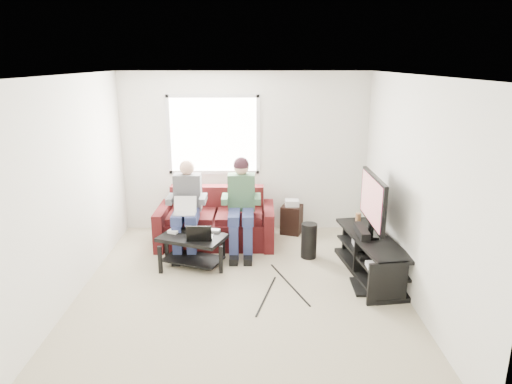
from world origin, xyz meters
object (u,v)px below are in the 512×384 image
at_px(sofa, 216,223).
at_px(tv, 373,202).
at_px(coffee_table, 192,244).
at_px(subwoofer, 309,241).
at_px(tv_stand, 371,258).
at_px(end_table, 292,218).

relative_size(sofa, tv, 1.63).
height_order(coffee_table, tv, tv).
xyz_separation_m(coffee_table, subwoofer, (1.64, 0.27, -0.06)).
xyz_separation_m(tv_stand, subwoofer, (-0.76, 0.56, 0.02)).
relative_size(tv, subwoofer, 2.14).
xyz_separation_m(sofa, tv_stand, (2.14, -1.13, -0.08)).
bearing_deg(coffee_table, subwoofer, 9.30).
bearing_deg(tv_stand, subwoofer, 143.41).
bearing_deg(coffee_table, tv_stand, -6.96).
xyz_separation_m(subwoofer, end_table, (-0.17, 0.98, 0.00)).
bearing_deg(sofa, tv, -25.85).
height_order(coffee_table, subwoofer, subwoofer).
xyz_separation_m(coffee_table, tv, (2.40, -0.19, 0.67)).
bearing_deg(sofa, end_table, 18.57).
height_order(tv_stand, end_table, end_table).
relative_size(tv_stand, subwoofer, 3.22).
xyz_separation_m(tv, subwoofer, (-0.75, 0.46, -0.73)).
distance_m(sofa, subwoofer, 1.49).
relative_size(coffee_table, tv, 0.92).
height_order(tv, end_table, tv).
distance_m(sofa, tv, 2.46).
xyz_separation_m(tv_stand, tv, (-0.00, 0.10, 0.75)).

